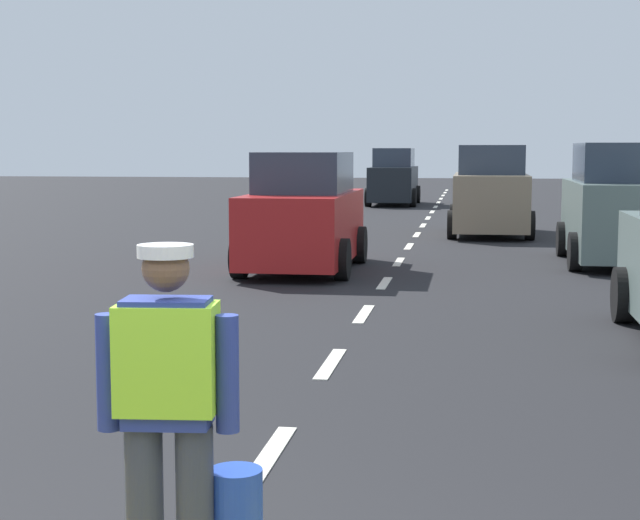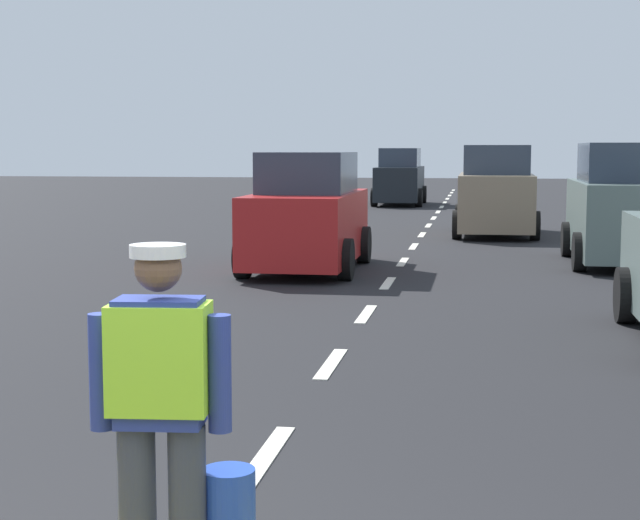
% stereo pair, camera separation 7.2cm
% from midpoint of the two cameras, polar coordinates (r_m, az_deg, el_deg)
% --- Properties ---
extents(ground_plane, '(96.00, 96.00, 0.00)m').
position_cam_midpoint_polar(ground_plane, '(24.98, 5.50, 1.49)').
color(ground_plane, black).
extents(lane_center_line, '(0.14, 46.40, 0.01)m').
position_cam_midpoint_polar(lane_center_line, '(29.16, 5.97, 2.19)').
color(lane_center_line, silver).
rests_on(lane_center_line, ground).
extents(road_worker, '(0.75, 0.42, 1.67)m').
position_cam_midpoint_polar(road_worker, '(4.77, -8.79, -7.99)').
color(road_worker, '#383D4C').
rests_on(road_worker, ground).
extents(car_outgoing_far, '(2.01, 4.14, 2.19)m').
position_cam_midpoint_polar(car_outgoing_far, '(24.84, 9.60, 3.76)').
color(car_outgoing_far, gray).
rests_on(car_outgoing_far, ground).
extents(car_oncoming_lead, '(1.91, 4.03, 2.05)m').
position_cam_midpoint_polar(car_oncoming_lead, '(17.38, -1.06, 2.54)').
color(car_oncoming_lead, red).
rests_on(car_oncoming_lead, ground).
extents(car_parked_far, '(1.95, 3.98, 2.21)m').
position_cam_midpoint_polar(car_parked_far, '(19.05, 16.53, 2.84)').
color(car_parked_far, slate).
rests_on(car_parked_far, ground).
extents(car_oncoming_third, '(1.86, 4.29, 2.13)m').
position_cam_midpoint_polar(car_oncoming_third, '(37.96, 4.17, 4.65)').
color(car_oncoming_third, black).
rests_on(car_oncoming_third, ground).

